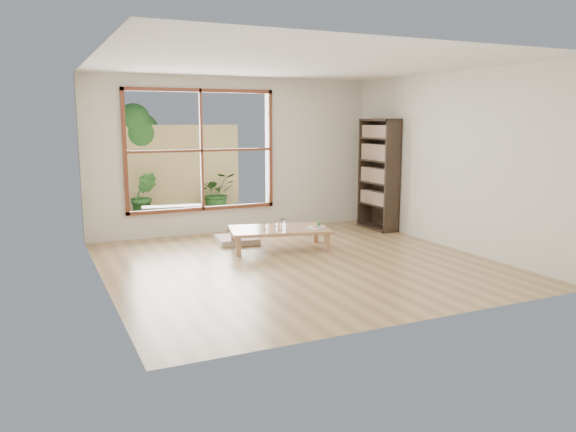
% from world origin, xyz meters
% --- Properties ---
extents(ground, '(5.00, 5.00, 0.00)m').
position_xyz_m(ground, '(0.00, 0.00, 0.00)').
color(ground, tan).
rests_on(ground, ground).
extents(low_table, '(1.58, 1.12, 0.31)m').
position_xyz_m(low_table, '(0.10, 0.85, 0.28)').
color(low_table, '#A16E4E').
rests_on(low_table, ground).
extents(floor_cushion, '(0.68, 0.68, 0.09)m').
position_xyz_m(floor_cushion, '(-0.31, 1.54, 0.04)').
color(floor_cushion, beige).
rests_on(floor_cushion, ground).
extents(bookshelf, '(0.31, 0.86, 1.92)m').
position_xyz_m(bookshelf, '(2.33, 1.57, 0.96)').
color(bookshelf, '#30251B').
rests_on(bookshelf, ground).
extents(glass_tall, '(0.08, 0.08, 0.15)m').
position_xyz_m(glass_tall, '(0.08, 0.71, 0.39)').
color(glass_tall, silver).
rests_on(glass_tall, low_table).
extents(glass_mid, '(0.08, 0.08, 0.11)m').
position_xyz_m(glass_mid, '(0.21, 0.95, 0.37)').
color(glass_mid, silver).
rests_on(glass_mid, low_table).
extents(glass_short, '(0.06, 0.06, 0.08)m').
position_xyz_m(glass_short, '(0.12, 1.01, 0.35)').
color(glass_short, silver).
rests_on(glass_short, low_table).
extents(glass_small, '(0.06, 0.06, 0.07)m').
position_xyz_m(glass_small, '(-0.11, 0.87, 0.35)').
color(glass_small, silver).
rests_on(glass_small, low_table).
extents(food_tray, '(0.32, 0.28, 0.08)m').
position_xyz_m(food_tray, '(0.62, 0.64, 0.33)').
color(food_tray, white).
rests_on(food_tray, low_table).
extents(deck, '(2.80, 2.00, 0.05)m').
position_xyz_m(deck, '(-0.60, 3.56, 0.00)').
color(deck, '#332C25').
rests_on(deck, ground).
extents(garden_bench, '(1.13, 0.48, 0.35)m').
position_xyz_m(garden_bench, '(-0.89, 3.31, 0.31)').
color(garden_bench, '#30251B').
rests_on(garden_bench, deck).
extents(bamboo_fence, '(2.80, 0.06, 1.80)m').
position_xyz_m(bamboo_fence, '(-0.60, 4.56, 0.90)').
color(bamboo_fence, tan).
rests_on(bamboo_fence, ground).
extents(shrub_right, '(0.75, 0.66, 0.81)m').
position_xyz_m(shrub_right, '(0.26, 4.33, 0.43)').
color(shrub_right, '#2A5B21').
rests_on(shrub_right, deck).
extents(shrub_left, '(0.56, 0.49, 0.90)m').
position_xyz_m(shrub_left, '(-1.25, 4.15, 0.47)').
color(shrub_left, '#2A5B21').
rests_on(shrub_left, deck).
extents(garden_tree, '(1.04, 0.85, 2.22)m').
position_xyz_m(garden_tree, '(-1.28, 4.86, 1.63)').
color(garden_tree, '#4C3D2D').
rests_on(garden_tree, ground).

